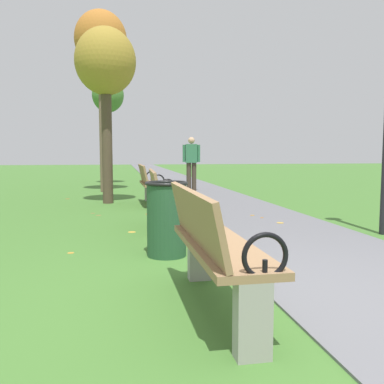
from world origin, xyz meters
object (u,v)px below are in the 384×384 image
(park_bench_2, at_px, (164,198))
(trash_bin, at_px, (167,219))
(tree_3, at_px, (108,99))
(tree_2, at_px, (101,43))
(tree_1, at_px, (106,65))
(pedestrian_walking, at_px, (191,161))
(park_bench_3, at_px, (149,183))
(park_bench_1, at_px, (213,245))

(park_bench_2, height_order, trash_bin, park_bench_2)
(tree_3, bearing_deg, park_bench_2, -83.92)
(tree_2, xyz_separation_m, tree_3, (0.10, 3.27, -1.19))
(tree_1, xyz_separation_m, pedestrian_walking, (2.42, 2.61, -2.19))
(tree_2, height_order, tree_3, tree_2)
(tree_1, distance_m, pedestrian_walking, 4.18)
(pedestrian_walking, relative_size, trash_bin, 1.93)
(park_bench_3, bearing_deg, tree_2, 108.53)
(tree_1, relative_size, tree_3, 1.00)
(tree_3, bearing_deg, tree_2, -91.74)
(tree_2, bearing_deg, pedestrian_walking, -6.98)
(pedestrian_walking, distance_m, trash_bin, 7.91)
(tree_2, bearing_deg, trash_bin, -83.02)
(pedestrian_walking, bearing_deg, park_bench_1, -99.04)
(park_bench_1, height_order, pedestrian_walking, pedestrian_walking)
(tree_3, bearing_deg, park_bench_3, -81.17)
(park_bench_1, height_order, park_bench_2, same)
(park_bench_2, xyz_separation_m, trash_bin, (-0.15, -1.62, -0.06))
(park_bench_1, distance_m, tree_1, 7.33)
(trash_bin, bearing_deg, park_bench_1, -84.95)
(park_bench_3, distance_m, tree_1, 2.83)
(park_bench_2, height_order, tree_3, tree_3)
(tree_2, xyz_separation_m, pedestrian_walking, (2.63, -0.32, -3.44))
(tree_3, bearing_deg, tree_1, -89.03)
(park_bench_1, bearing_deg, pedestrian_walking, 80.96)
(tree_2, distance_m, tree_3, 3.48)
(tree_1, relative_size, pedestrian_walking, 2.45)
(tree_1, height_order, pedestrian_walking, tree_1)
(pedestrian_walking, bearing_deg, park_bench_3, -116.04)
(park_bench_3, relative_size, trash_bin, 1.91)
(park_bench_1, relative_size, tree_2, 0.30)
(park_bench_1, bearing_deg, park_bench_2, 90.00)
(tree_2, relative_size, pedestrian_walking, 3.27)
(park_bench_2, bearing_deg, park_bench_1, -90.00)
(tree_2, distance_m, pedestrian_walking, 4.34)
(tree_1, relative_size, tree_2, 0.75)
(park_bench_2, relative_size, tree_3, 0.41)
(tree_1, xyz_separation_m, tree_3, (-0.10, 6.20, 0.05))
(tree_2, distance_m, trash_bin, 9.01)
(trash_bin, bearing_deg, tree_2, 96.98)
(tree_3, xyz_separation_m, pedestrian_walking, (2.53, -3.59, -2.25))
(trash_bin, bearing_deg, tree_1, 98.69)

